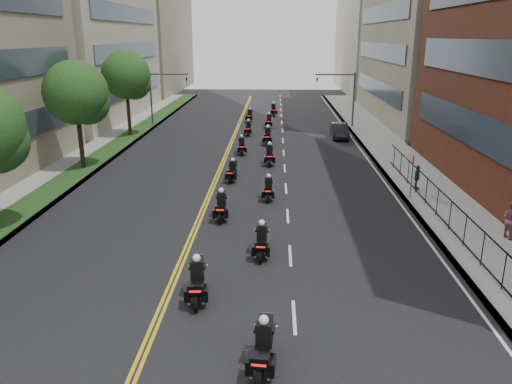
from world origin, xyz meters
TOP-DOWN VIEW (x-y plane):
  - sidewalk_right at (12.00, 25.00)m, footprint 4.00×90.00m
  - sidewalk_left at (-12.00, 25.00)m, footprint 4.00×90.00m
  - grass_strip at (-11.20, 25.00)m, footprint 2.00×90.00m
  - building_right_far at (21.50, 78.00)m, footprint 15.00×28.00m
  - building_left_far at (-22.00, 78.00)m, footprint 16.00×28.00m
  - iron_fence at (11.00, 12.00)m, footprint 0.05×28.00m
  - street_trees at (-11.05, 18.61)m, footprint 4.40×38.40m
  - traffic_signal_right at (9.54, 42.00)m, footprint 4.09×0.20m
  - traffic_signal_left at (-9.54, 42.00)m, footprint 4.09×0.20m
  - motorcycle_1 at (2.20, 2.12)m, footprint 0.64×2.31m
  - motorcycle_2 at (-0.27, 6.01)m, footprint 0.64×2.37m
  - motorcycle_3 at (1.94, 9.90)m, footprint 0.51×2.21m
  - motorcycle_4 at (-0.28, 14.39)m, footprint 0.53×2.27m
  - motorcycle_5 at (2.13, 17.77)m, footprint 0.48×2.08m
  - motorcycle_6 at (-0.31, 21.53)m, footprint 0.60×2.11m
  - motorcycle_7 at (2.08, 25.97)m, footprint 0.55×2.34m
  - motorcycle_8 at (-0.21, 29.37)m, footprint 0.62×2.15m
  - motorcycle_9 at (1.83, 33.19)m, footprint 0.58×2.35m
  - motorcycle_10 at (-0.10, 37.32)m, footprint 0.49×2.14m
  - motorcycle_11 at (1.83, 41.56)m, footprint 0.52×2.19m
  - motorcycle_12 at (-0.37, 45.37)m, footprint 0.63×2.09m
  - motorcycle_13 at (2.26, 49.36)m, footprint 0.63×2.33m
  - parked_sedan at (8.50, 36.43)m, footprint 1.57×4.25m
  - pedestrian_b at (13.50, 12.09)m, footprint 0.89×1.02m
  - pedestrian_c at (11.20, 19.70)m, footprint 0.68×0.96m

SIDE VIEW (x-z plane):
  - sidewalk_right at x=12.00m, z-range 0.00..0.15m
  - sidewalk_left at x=-12.00m, z-range 0.00..0.15m
  - grass_strip at x=-11.20m, z-range 0.15..0.19m
  - motorcycle_5 at x=2.13m, z-range -0.16..1.37m
  - motorcycle_12 at x=-0.37m, z-range -0.16..1.38m
  - motorcycle_6 at x=-0.31m, z-range -0.16..1.39m
  - motorcycle_10 at x=-0.10m, z-range -0.17..1.41m
  - motorcycle_8 at x=-0.21m, z-range -0.17..1.42m
  - motorcycle_11 at x=1.83m, z-range -0.17..1.45m
  - motorcycle_3 at x=1.94m, z-range -0.17..1.46m
  - motorcycle_4 at x=-0.28m, z-range -0.18..1.50m
  - motorcycle_1 at x=2.20m, z-range -0.18..1.52m
  - motorcycle_13 at x=2.26m, z-range -0.18..1.54m
  - motorcycle_7 at x=2.08m, z-range -0.18..1.55m
  - motorcycle_9 at x=1.83m, z-range -0.18..1.55m
  - motorcycle_2 at x=-0.27m, z-range -0.18..1.57m
  - parked_sedan at x=8.50m, z-range 0.00..1.39m
  - iron_fence at x=11.00m, z-range 0.15..1.65m
  - pedestrian_c at x=11.20m, z-range 0.15..1.66m
  - pedestrian_b at x=13.50m, z-range 0.15..1.94m
  - traffic_signal_right at x=9.54m, z-range 0.90..6.50m
  - traffic_signal_left at x=-9.54m, z-range 0.90..6.50m
  - street_trees at x=-11.05m, z-range 1.14..9.12m
  - building_right_far at x=21.50m, z-range 0.00..26.00m
  - building_left_far at x=-22.00m, z-range 0.00..26.00m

